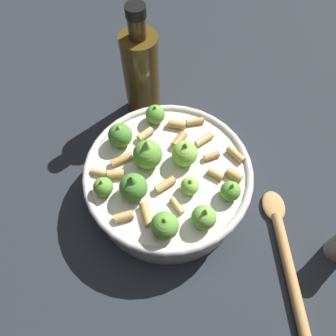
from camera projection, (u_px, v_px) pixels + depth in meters
ground_plane at (168, 191)px, 0.55m from camera, size 2.40×2.40×0.00m
cooking_pan at (167, 179)px, 0.51m from camera, size 0.25×0.25×0.12m
olive_oil_bottle at (141, 74)px, 0.56m from camera, size 0.06×0.06×0.21m
wooden_spoon at (286, 256)px, 0.49m from camera, size 0.09×0.24×0.02m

